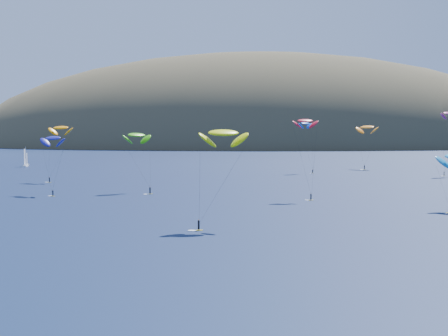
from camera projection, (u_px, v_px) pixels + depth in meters
ground at (209, 296)px, 69.67m from camera, size 2800.00×2800.00×0.00m
island at (277, 156)px, 630.13m from camera, size 730.00×300.00×210.00m
sailboat at (26, 165)px, 294.06m from camera, size 7.75×6.68×9.53m
kitesurfer_1 at (61, 128)px, 215.76m from camera, size 9.52×9.66×20.95m
kitesurfer_2 at (223, 133)px, 118.77m from camera, size 10.05×10.34×20.25m
kitesurfer_3 at (137, 135)px, 182.24m from camera, size 10.51×13.91×18.86m
kitesurfer_4 at (305, 123)px, 256.49m from camera, size 7.67×10.22×22.26m
kitesurfer_8 at (448, 113)px, 242.95m from camera, size 8.73×9.84×26.31m
kitesurfer_9 at (305, 121)px, 163.84m from camera, size 6.83×7.60×22.23m
kitesurfer_10 at (53, 138)px, 175.78m from camera, size 8.91×11.48×17.91m
kitesurfer_11 at (367, 127)px, 280.44m from camera, size 11.01×15.35×21.50m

